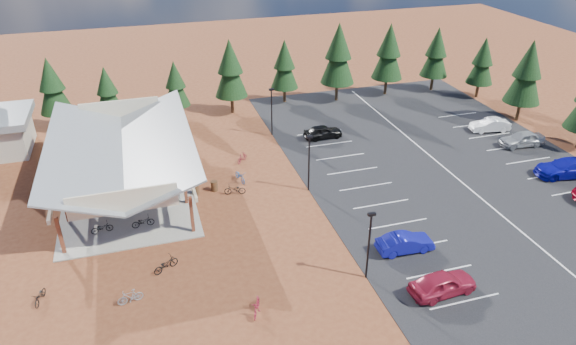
{
  "coord_description": "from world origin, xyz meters",
  "views": [
    {
      "loc": [
        -7.78,
        -34.17,
        22.8
      ],
      "look_at": [
        3.3,
        2.5,
        1.72
      ],
      "focal_mm": 32.0,
      "sensor_mm": 36.0,
      "label": 1
    }
  ],
  "objects_px": {
    "car_8": "(522,139)",
    "car_9": "(490,125)",
    "bike_0": "(102,228)",
    "bike_2": "(107,172)",
    "bike_4": "(143,222)",
    "car_4": "(323,132)",
    "lamp_post_1": "(309,159)",
    "bike_15": "(242,158)",
    "bike_14": "(240,176)",
    "car_7": "(567,168)",
    "bike_11": "(257,306)",
    "bike_pavilion": "(121,148)",
    "bike_1": "(105,190)",
    "lamp_post_2": "(272,109)",
    "trash_bin_1": "(214,186)",
    "lamp_post_0": "(369,241)",
    "bike_7": "(159,150)",
    "bike_5": "(171,197)",
    "trash_bin_0": "(196,190)",
    "bike_3": "(107,155)",
    "bike_13": "(130,297)",
    "bike_16": "(235,189)",
    "car_1": "(405,243)",
    "car_0": "(443,283)",
    "bike_12": "(166,264)",
    "bike_6": "(152,162)",
    "bike_8": "(40,296)"
  },
  "relations": [
    {
      "from": "bike_14",
      "to": "car_7",
      "type": "relative_size",
      "value": 0.34
    },
    {
      "from": "bike_1",
      "to": "bike_11",
      "type": "relative_size",
      "value": 0.95
    },
    {
      "from": "bike_16",
      "to": "car_4",
      "type": "height_order",
      "value": "car_4"
    },
    {
      "from": "bike_13",
      "to": "car_1",
      "type": "bearing_deg",
      "value": 78.63
    },
    {
      "from": "lamp_post_0",
      "to": "bike_0",
      "type": "relative_size",
      "value": 3.17
    },
    {
      "from": "car_8",
      "to": "car_4",
      "type": "bearing_deg",
      "value": -107.75
    },
    {
      "from": "bike_4",
      "to": "bike_6",
      "type": "xyz_separation_m",
      "value": [
        1.33,
        9.71,
        0.05
      ]
    },
    {
      "from": "bike_15",
      "to": "bike_5",
      "type": "bearing_deg",
      "value": 82.04
    },
    {
      "from": "lamp_post_2",
      "to": "trash_bin_1",
      "type": "bearing_deg",
      "value": -128.75
    },
    {
      "from": "bike_1",
      "to": "trash_bin_0",
      "type": "bearing_deg",
      "value": -120.02
    },
    {
      "from": "bike_11",
      "to": "bike_pavilion",
      "type": "bearing_deg",
      "value": 134.85
    },
    {
      "from": "car_8",
      "to": "car_9",
      "type": "xyz_separation_m",
      "value": [
        -0.81,
        4.09,
        -0.07
      ]
    },
    {
      "from": "car_9",
      "to": "car_4",
      "type": "bearing_deg",
      "value": -92.26
    },
    {
      "from": "bike_2",
      "to": "car_0",
      "type": "distance_m",
      "value": 30.39
    },
    {
      "from": "bike_3",
      "to": "bike_14",
      "type": "distance_m",
      "value": 13.7
    },
    {
      "from": "lamp_post_0",
      "to": "lamp_post_2",
      "type": "relative_size",
      "value": 1.0
    },
    {
      "from": "bike_5",
      "to": "car_0",
      "type": "xyz_separation_m",
      "value": [
        15.58,
        -16.18,
        0.23
      ]
    },
    {
      "from": "bike_1",
      "to": "bike_15",
      "type": "bearing_deg",
      "value": -92.25
    },
    {
      "from": "bike_14",
      "to": "bike_16",
      "type": "xyz_separation_m",
      "value": [
        -0.91,
        -2.13,
        -0.02
      ]
    },
    {
      "from": "bike_5",
      "to": "bike_7",
      "type": "bearing_deg",
      "value": -10.02
    },
    {
      "from": "lamp_post_1",
      "to": "car_8",
      "type": "height_order",
      "value": "lamp_post_1"
    },
    {
      "from": "bike_0",
      "to": "car_8",
      "type": "height_order",
      "value": "car_8"
    },
    {
      "from": "lamp_post_1",
      "to": "bike_15",
      "type": "xyz_separation_m",
      "value": [
        -4.38,
        6.79,
        -2.51
      ]
    },
    {
      "from": "car_0",
      "to": "car_9",
      "type": "bearing_deg",
      "value": -46.22
    },
    {
      "from": "bike_2",
      "to": "bike_4",
      "type": "xyz_separation_m",
      "value": [
        2.67,
        -9.16,
        0.04
      ]
    },
    {
      "from": "lamp_post_0",
      "to": "bike_7",
      "type": "relative_size",
      "value": 3.04
    },
    {
      "from": "lamp_post_1",
      "to": "bike_12",
      "type": "height_order",
      "value": "lamp_post_1"
    },
    {
      "from": "bike_4",
      "to": "car_4",
      "type": "relative_size",
      "value": 0.42
    },
    {
      "from": "bike_2",
      "to": "lamp_post_1",
      "type": "bearing_deg",
      "value": -114.83
    },
    {
      "from": "bike_6",
      "to": "bike_pavilion",
      "type": "bearing_deg",
      "value": 153.69
    },
    {
      "from": "lamp_post_2",
      "to": "bike_3",
      "type": "distance_m",
      "value": 16.94
    },
    {
      "from": "bike_12",
      "to": "lamp_post_1",
      "type": "bearing_deg",
      "value": -89.66
    },
    {
      "from": "bike_15",
      "to": "car_0",
      "type": "relative_size",
      "value": 0.35
    },
    {
      "from": "car_0",
      "to": "bike_4",
      "type": "bearing_deg",
      "value": 49.46
    },
    {
      "from": "car_7",
      "to": "bike_12",
      "type": "bearing_deg",
      "value": -74.58
    },
    {
      "from": "bike_3",
      "to": "bike_15",
      "type": "height_order",
      "value": "bike_3"
    },
    {
      "from": "bike_7",
      "to": "car_8",
      "type": "xyz_separation_m",
      "value": [
        35.35,
        -8.38,
        0.2
      ]
    },
    {
      "from": "trash_bin_0",
      "to": "car_8",
      "type": "distance_m",
      "value": 32.93
    },
    {
      "from": "lamp_post_0",
      "to": "bike_5",
      "type": "xyz_separation_m",
      "value": [
        -11.58,
        13.33,
        -2.4
      ]
    },
    {
      "from": "car_4",
      "to": "car_8",
      "type": "relative_size",
      "value": 0.9
    },
    {
      "from": "bike_3",
      "to": "car_8",
      "type": "xyz_separation_m",
      "value": [
        40.2,
        -8.86,
        0.24
      ]
    },
    {
      "from": "bike_14",
      "to": "trash_bin_0",
      "type": "bearing_deg",
      "value": -176.26
    },
    {
      "from": "bike_3",
      "to": "bike_12",
      "type": "height_order",
      "value": "bike_3"
    },
    {
      "from": "bike_3",
      "to": "bike_11",
      "type": "distance_m",
      "value": 25.58
    },
    {
      "from": "lamp_post_1",
      "to": "car_9",
      "type": "distance_m",
      "value": 23.57
    },
    {
      "from": "bike_1",
      "to": "car_4",
      "type": "relative_size",
      "value": 0.41
    },
    {
      "from": "bike_pavilion",
      "to": "bike_3",
      "type": "relative_size",
      "value": 12.42
    },
    {
      "from": "car_9",
      "to": "bike_4",
      "type": "bearing_deg",
      "value": -68.94
    },
    {
      "from": "bike_8",
      "to": "bike_11",
      "type": "bearing_deg",
      "value": -6.56
    },
    {
      "from": "bike_13",
      "to": "car_7",
      "type": "distance_m",
      "value": 38.77
    }
  ]
}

